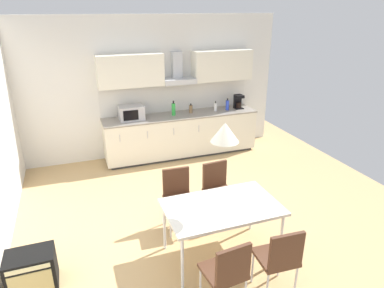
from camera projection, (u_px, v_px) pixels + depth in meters
ground_plane at (191, 225)px, 5.00m from camera, size 7.26×8.47×0.02m
wall_back at (143, 88)px, 6.98m from camera, size 5.81×0.10×2.84m
kitchen_counter at (181, 134)px, 7.23m from camera, size 3.21×0.67×0.89m
backsplash_tile at (176, 97)px, 7.23m from camera, size 3.19×0.02×0.59m
upper_wall_cabinets at (178, 68)px, 6.86m from camera, size 3.19×0.40×0.61m
microwave at (131, 113)px, 6.69m from camera, size 0.48×0.35×0.28m
coffee_maker at (238, 101)px, 7.45m from camera, size 0.18×0.19×0.30m
bottle_blue at (227, 105)px, 7.35m from camera, size 0.07×0.07×0.25m
bottle_brown at (191, 109)px, 7.15m from camera, size 0.07×0.07×0.20m
bottle_white at (215, 107)px, 7.26m from camera, size 0.06×0.06×0.21m
bottle_green at (174, 109)px, 6.97m from camera, size 0.08×0.08×0.30m
dining_table at (222, 209)px, 4.13m from camera, size 1.38×0.85×0.73m
chair_far_left at (178, 193)px, 4.79m from camera, size 0.42×0.42×0.87m
chair_near_right at (280, 256)px, 3.58m from camera, size 0.42×0.42×0.87m
chair_far_right at (218, 186)px, 4.98m from camera, size 0.43×0.43×0.87m
chair_near_left at (227, 270)px, 3.39m from camera, size 0.44×0.44×0.87m
guitar_amp at (32, 270)px, 3.82m from camera, size 0.52×0.37×0.44m
pendant_lamp at (225, 132)px, 3.76m from camera, size 0.32×0.32×0.22m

